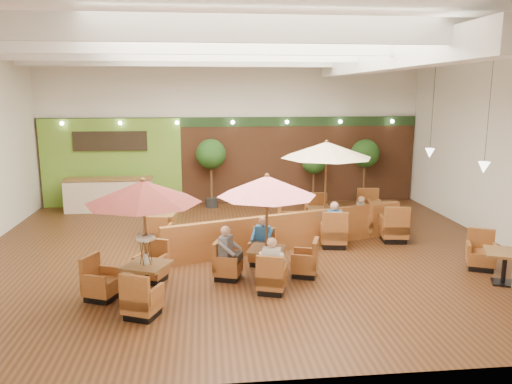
{
  "coord_description": "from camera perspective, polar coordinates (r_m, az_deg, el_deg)",
  "views": [
    {
      "loc": [
        -1.08,
        -12.52,
        4.13
      ],
      "look_at": [
        0.3,
        0.5,
        1.5
      ],
      "focal_mm": 35.0,
      "sensor_mm": 36.0,
      "label": 1
    }
  ],
  "objects": [
    {
      "name": "room",
      "position": [
        13.8,
        -0.53,
        9.28
      ],
      "size": [
        14.04,
        14.0,
        5.52
      ],
      "color": "#381E0F",
      "rests_on": "ground"
    },
    {
      "name": "service_counter",
      "position": [
        18.27,
        -16.4,
        -0.3
      ],
      "size": [
        3.0,
        0.75,
        1.18
      ],
      "color": "beige",
      "rests_on": "ground"
    },
    {
      "name": "booth_divider",
      "position": [
        13.38,
        4.07,
        -4.46
      ],
      "size": [
        6.78,
        2.39,
        0.98
      ],
      "primitive_type": "cube",
      "rotation": [
        0.0,
        0.0,
        0.32
      ],
      "color": "brown",
      "rests_on": "ground"
    },
    {
      "name": "table_0",
      "position": [
        10.12,
        -12.96,
        -2.34
      ],
      "size": [
        2.45,
        2.6,
        2.49
      ],
      "rotation": [
        0.0,
        0.0,
        -0.41
      ],
      "color": "brown",
      "rests_on": "ground"
    },
    {
      "name": "table_1",
      "position": [
        10.99,
        1.25,
        -1.69
      ],
      "size": [
        2.46,
        2.46,
        2.4
      ],
      "rotation": [
        0.0,
        0.0,
        -0.32
      ],
      "color": "brown",
      "rests_on": "ground"
    },
    {
      "name": "table_2",
      "position": [
        14.32,
        7.99,
        2.29
      ],
      "size": [
        2.83,
        2.83,
        2.81
      ],
      "rotation": [
        0.0,
        0.0,
        -0.15
      ],
      "color": "brown",
      "rests_on": "ground"
    },
    {
      "name": "table_3",
      "position": [
        14.71,
        -10.69,
        -3.17
      ],
      "size": [
        0.9,
        2.39,
        1.46
      ],
      "rotation": [
        0.0,
        0.0,
        -0.18
      ],
      "color": "brown",
      "rests_on": "ground"
    },
    {
      "name": "table_4",
      "position": [
        12.26,
        26.49,
        -7.8
      ],
      "size": [
        1.1,
        2.67,
        0.93
      ],
      "rotation": [
        0.0,
        0.0,
        -0.42
      ],
      "color": "brown",
      "rests_on": "ground"
    },
    {
      "name": "table_5",
      "position": [
        15.46,
        14.05,
        -2.92
      ],
      "size": [
        1.07,
        2.91,
        1.06
      ],
      "rotation": [
        0.0,
        0.0,
        -0.14
      ],
      "color": "brown",
      "rests_on": "ground"
    },
    {
      "name": "topiary_0",
      "position": [
        17.96,
        -5.17,
        4.04
      ],
      "size": [
        1.07,
        1.07,
        2.49
      ],
      "color": "black",
      "rests_on": "ground"
    },
    {
      "name": "topiary_1",
      "position": [
        18.45,
        6.63,
        3.21
      ],
      "size": [
        0.89,
        0.89,
        2.07
      ],
      "color": "black",
      "rests_on": "ground"
    },
    {
      "name": "topiary_2",
      "position": [
        18.93,
        12.36,
        4.03
      ],
      "size": [
        1.04,
        1.04,
        2.42
      ],
      "color": "black",
      "rests_on": "ground"
    },
    {
      "name": "diner_0",
      "position": [
        10.41,
        1.84,
        -7.64
      ],
      "size": [
        0.41,
        0.36,
        0.75
      ],
      "rotation": [
        0.0,
        0.0,
        -0.26
      ],
      "color": "silver",
      "rests_on": "ground"
    },
    {
      "name": "diner_1",
      "position": [
        12.07,
        0.7,
        -5.03
      ],
      "size": [
        0.39,
        0.37,
        0.71
      ],
      "rotation": [
        0.0,
        0.0,
        2.75
      ],
      "color": "#2866AE",
      "rests_on": "ground"
    },
    {
      "name": "diner_2",
      "position": [
        11.16,
        -3.25,
        -6.31
      ],
      "size": [
        0.4,
        0.43,
        0.77
      ],
      "rotation": [
        0.0,
        0.0,
        4.29
      ],
      "color": "slate",
      "rests_on": "ground"
    },
    {
      "name": "diner_3",
      "position": [
        13.57,
        8.9,
        -3.15
      ],
      "size": [
        0.43,
        0.37,
        0.81
      ],
      "rotation": [
        0.0,
        0.0,
        -0.2
      ],
      "color": "#2866AE",
      "rests_on": "ground"
    },
    {
      "name": "diner_4",
      "position": [
        14.83,
        11.73,
        -2.15
      ],
      "size": [
        0.29,
        0.36,
        0.72
      ],
      "rotation": [
        0.0,
        0.0,
        1.5
      ],
      "color": "silver",
      "rests_on": "ground"
    }
  ]
}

